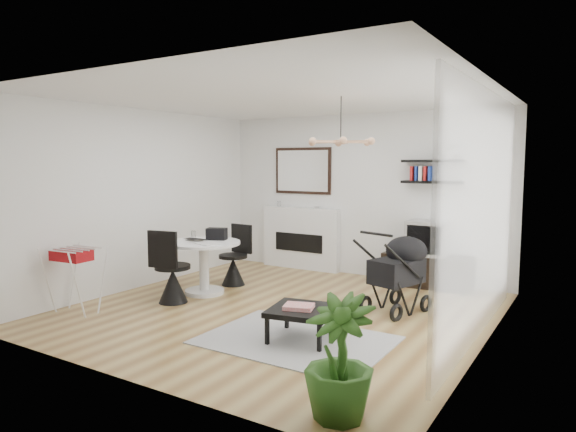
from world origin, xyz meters
The scene contains 25 objects.
floor centered at (0.00, 0.00, 0.00)m, with size 5.00×5.00×0.00m, color olive.
ceiling centered at (0.00, 0.00, 2.70)m, with size 5.00×5.00×0.00m, color white.
wall_back centered at (0.00, 2.50, 1.35)m, with size 5.00×5.00×0.00m, color white.
wall_left centered at (-2.50, 0.00, 1.35)m, with size 5.00×5.00×0.00m, color white.
wall_right centered at (2.50, 0.00, 1.35)m, with size 5.00×5.00×0.00m, color white.
sheer_curtain centered at (2.40, 0.20, 1.35)m, with size 0.04×3.60×2.60m, color white.
fireplace centered at (-1.10, 2.42, 0.69)m, with size 1.50×0.17×2.16m.
shelf_lower centered at (1.24, 2.37, 1.60)m, with size 0.90×0.25×0.04m, color black.
shelf_upper centered at (1.24, 2.37, 1.92)m, with size 0.90×0.25×0.04m, color black.
pendant_lamp centered at (0.70, 0.30, 2.15)m, with size 0.90×0.90×0.10m, color tan, non-canonical shape.
tv_console centered at (1.24, 2.26, 0.25)m, with size 1.32×0.46×0.50m, color black.
crt_tv centered at (1.25, 2.26, 0.76)m, with size 0.60×0.53×0.53m.
dining_table centered at (-1.39, 0.14, 0.51)m, with size 1.05×1.05×0.77m.
laptop centered at (-1.53, 0.08, 0.78)m, with size 0.36×0.23×0.03m, color black.
black_bag centered at (-1.34, 0.37, 0.85)m, with size 0.29×0.17×0.17m, color black.
newspaper centered at (-1.19, 0.01, 0.77)m, with size 0.35×0.28×0.01m, color white.
drinking_glass centered at (-1.73, 0.30, 0.82)m, with size 0.07×0.07×0.11m, color white.
chair_far centered at (-1.36, 0.80, 0.29)m, with size 0.44×0.46×0.93m.
chair_near centered at (-1.44, -0.46, 0.32)m, with size 0.50×0.51×1.01m.
drying_rack centered at (-2.14, -1.44, 0.44)m, with size 0.60×0.57×0.84m.
stroller centered at (1.31, 0.79, 0.46)m, with size 0.76×0.97×1.08m.
rug centered at (0.76, -0.86, 0.01)m, with size 1.94×1.40×0.01m, color gray.
coffee_table centered at (0.80, -0.80, 0.32)m, with size 0.78×0.78×0.34m.
magazines centered at (0.79, -0.85, 0.38)m, with size 0.30×0.24×0.04m, color red.
potted_plant centered at (1.89, -2.13, 0.47)m, with size 0.52×0.52×0.93m, color #2A5719.
Camera 1 is at (3.48, -5.43, 1.90)m, focal length 32.00 mm.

